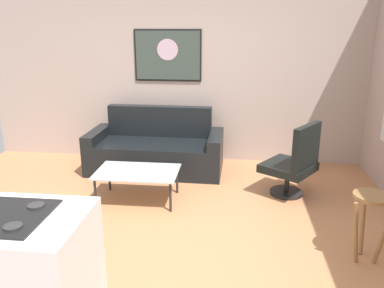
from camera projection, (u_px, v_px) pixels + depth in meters
ground at (166, 235)px, 4.06m from camera, size 6.40×6.40×0.04m
back_wall at (192, 70)px, 5.95m from camera, size 6.40×0.05×2.80m
couch at (156, 151)px, 5.76m from camera, size 1.95×0.89×0.90m
coffee_table at (137, 173)px, 4.73m from camera, size 0.99×0.63×0.38m
armchair at (295, 163)px, 4.82m from camera, size 0.79×0.80×0.94m
bar_stool at (371, 210)px, 3.46m from camera, size 0.37×0.37×0.65m
wall_painting at (168, 55)px, 5.88m from camera, size 1.02×0.03×0.77m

